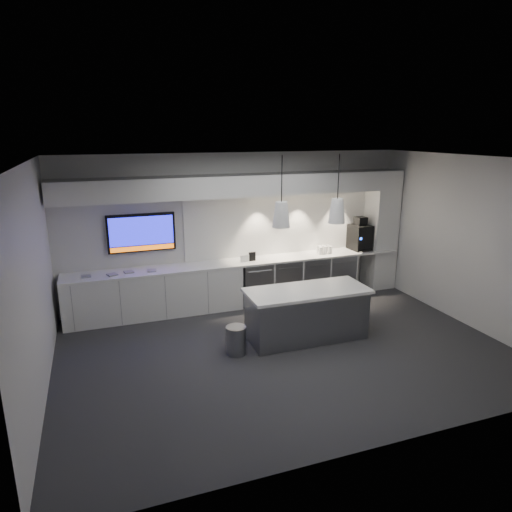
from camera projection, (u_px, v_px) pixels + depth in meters
name	position (u px, v px, depth m)	size (l,w,h in m)	color
floor	(285.00, 350.00, 7.32)	(7.00, 7.00, 0.00)	#2E2E31
ceiling	(289.00, 160.00, 6.53)	(7.00, 7.00, 0.00)	black
wall_back	(238.00, 228.00, 9.20)	(7.00, 7.00, 0.00)	silver
wall_front	(384.00, 323.00, 4.66)	(7.00, 7.00, 0.00)	silver
wall_left	(34.00, 285.00, 5.79)	(7.00, 7.00, 0.00)	silver
wall_right	(469.00, 242.00, 8.06)	(7.00, 7.00, 0.00)	silver
back_counter	(243.00, 262.00, 9.07)	(6.80, 0.65, 0.04)	white
left_base_cabinets	(155.00, 293.00, 8.62)	(3.30, 0.63, 0.86)	white
fridge_unit_a	(255.00, 282.00, 9.27)	(0.60, 0.61, 0.85)	gray
fridge_unit_b	(283.00, 279.00, 9.47)	(0.60, 0.61, 0.85)	gray
fridge_unit_c	(311.00, 276.00, 9.68)	(0.60, 0.61, 0.85)	gray
fridge_unit_d	(337.00, 273.00, 9.88)	(0.60, 0.61, 0.85)	gray
backsplash	(293.00, 222.00, 9.55)	(4.60, 0.03, 1.30)	white
soffit	(242.00, 185.00, 8.69)	(6.90, 0.60, 0.40)	white
column	(381.00, 230.00, 10.01)	(0.55, 0.55, 2.60)	white
wall_tv	(142.00, 233.00, 8.52)	(1.25, 0.07, 0.72)	black
island	(307.00, 314.00, 7.65)	(2.05, 0.90, 0.87)	gray
bin	(236.00, 340.00, 7.15)	(0.32, 0.32, 0.45)	gray
coffee_machine	(360.00, 236.00, 9.87)	(0.42, 0.58, 0.72)	black
sign_black	(252.00, 257.00, 9.04)	(0.14, 0.02, 0.18)	black
sign_white	(245.00, 258.00, 8.98)	(0.18, 0.02, 0.14)	white
cup_cluster	(324.00, 250.00, 9.60)	(0.30, 0.19, 0.16)	white
tray_a	(86.00, 276.00, 8.07)	(0.16, 0.16, 0.03)	#989898
tray_b	(112.00, 275.00, 8.16)	(0.16, 0.16, 0.03)	#989898
tray_c	(129.00, 272.00, 8.32)	(0.16, 0.16, 0.03)	#989898
tray_d	(152.00, 270.00, 8.40)	(0.16, 0.16, 0.03)	#989898
pendant_left	(281.00, 214.00, 7.04)	(0.28, 0.28, 1.10)	white
pendant_right	(337.00, 211.00, 7.35)	(0.28, 0.28, 1.10)	white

